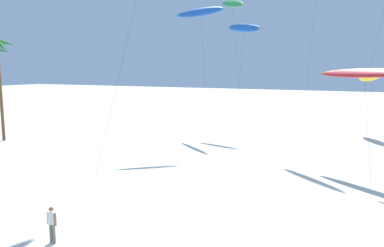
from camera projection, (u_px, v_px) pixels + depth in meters
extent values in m
cylinder|color=brown|center=(1.00, 91.00, 40.64)|extent=(0.33, 0.33, 10.76)
cone|color=#287533|center=(2.00, 46.00, 39.57)|extent=(1.88, 0.70, 1.59)
cone|color=#287533|center=(7.00, 43.00, 40.43)|extent=(1.42, 2.00, 0.98)
cone|color=#287533|center=(2.00, 45.00, 40.76)|extent=(1.25, 2.01, 1.35)
cone|color=#23662D|center=(1.00, 50.00, 40.12)|extent=(1.64, 1.87, 1.07)
ellipsoid|color=green|center=(232.00, 4.00, 51.81)|extent=(5.82, 6.02, 2.59)
ellipsoid|color=yellow|center=(232.00, 3.00, 51.80)|extent=(5.35, 5.74, 1.95)
cylinder|color=#4C4C51|center=(237.00, 65.00, 49.41)|extent=(4.02, 6.17, 16.64)
ellipsoid|color=red|center=(364.00, 73.00, 30.40)|extent=(8.02, 6.12, 1.15)
ellipsoid|color=yellow|center=(364.00, 72.00, 30.40)|extent=(7.64, 5.44, 0.60)
cylinder|color=#4C4C51|center=(367.00, 124.00, 28.06)|extent=(1.07, 5.99, 7.38)
ellipsoid|color=blue|center=(201.00, 12.00, 42.24)|extent=(4.45, 5.03, 2.29)
ellipsoid|color=#19B2B7|center=(201.00, 12.00, 42.24)|extent=(4.02, 4.87, 1.66)
cylinder|color=#4C4C51|center=(204.00, 76.00, 40.18)|extent=(3.37, 5.33, 14.07)
ellipsoid|color=yellow|center=(370.00, 76.00, 46.48)|extent=(3.79, 4.40, 2.43)
ellipsoid|color=red|center=(370.00, 75.00, 46.47)|extent=(3.11, 4.17, 1.62)
cylinder|color=#4C4C51|center=(374.00, 107.00, 43.61)|extent=(1.37, 6.94, 6.88)
cylinder|color=#4C4C51|center=(310.00, 56.00, 41.58)|extent=(0.10, 5.90, 18.37)
ellipsoid|color=blue|center=(244.00, 28.00, 49.95)|extent=(5.53, 3.02, 1.98)
ellipsoid|color=orange|center=(244.00, 27.00, 49.94)|extent=(5.32, 2.50, 1.21)
cylinder|color=#4C4C51|center=(240.00, 79.00, 46.64)|extent=(2.12, 8.60, 13.12)
cylinder|color=#4C4C51|center=(369.00, 74.00, 34.28)|extent=(2.23, 2.06, 14.64)
cylinder|color=#4C4C51|center=(126.00, 43.00, 28.75)|extent=(0.56, 7.59, 19.50)
cylinder|color=slate|center=(51.00, 233.00, 16.93)|extent=(0.14, 0.14, 0.90)
cylinder|color=slate|center=(54.00, 234.00, 16.87)|extent=(0.14, 0.14, 0.90)
cube|color=white|center=(52.00, 218.00, 16.79)|extent=(0.32, 0.23, 0.56)
cylinder|color=#9E7051|center=(48.00, 218.00, 16.87)|extent=(0.09, 0.09, 0.56)
cylinder|color=#9E7051|center=(55.00, 220.00, 16.73)|extent=(0.09, 0.09, 0.56)
sphere|color=#9E7051|center=(51.00, 209.00, 16.73)|extent=(0.21, 0.21, 0.21)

